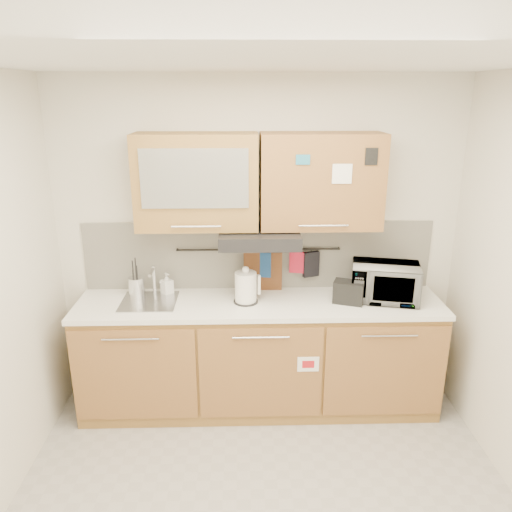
{
  "coord_description": "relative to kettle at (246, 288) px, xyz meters",
  "views": [
    {
      "loc": [
        -0.13,
        -2.35,
        2.45
      ],
      "look_at": [
        -0.03,
        1.05,
        1.34
      ],
      "focal_mm": 35.0,
      "sensor_mm": 36.0,
      "label": 1
    }
  ],
  "objects": [
    {
      "name": "ceiling",
      "position": [
        0.1,
        -1.18,
        1.56
      ],
      "size": [
        3.2,
        3.2,
        0.0
      ],
      "primitive_type": "plane",
      "rotation": [
        3.14,
        0.0,
        0.0
      ],
      "color": "white",
      "rests_on": "wall_back"
    },
    {
      "name": "wall_back",
      "position": [
        0.1,
        0.32,
        0.26
      ],
      "size": [
        3.2,
        0.0,
        3.2
      ],
      "primitive_type": "plane",
      "rotation": [
        1.57,
        0.0,
        0.0
      ],
      "color": "silver",
      "rests_on": "ground"
    },
    {
      "name": "base_cabinet",
      "position": [
        0.1,
        0.01,
        -0.63
      ],
      "size": [
        2.8,
        0.64,
        0.88
      ],
      "color": "#A9793C",
      "rests_on": "floor"
    },
    {
      "name": "countertop",
      "position": [
        0.1,
        0.01,
        -0.14
      ],
      "size": [
        2.82,
        0.62,
        0.04
      ],
      "primitive_type": "cube",
      "color": "white",
      "rests_on": "base_cabinet"
    },
    {
      "name": "backsplash",
      "position": [
        0.1,
        0.31,
        0.16
      ],
      "size": [
        2.8,
        0.02,
        0.56
      ],
      "primitive_type": "cube",
      "color": "silver",
      "rests_on": "countertop"
    },
    {
      "name": "upper_cabinets",
      "position": [
        0.1,
        0.14,
        0.79
      ],
      "size": [
        1.82,
        0.37,
        0.7
      ],
      "color": "#A9793C",
      "rests_on": "wall_back"
    },
    {
      "name": "range_hood",
      "position": [
        0.1,
        0.07,
        0.38
      ],
      "size": [
        0.6,
        0.46,
        0.1
      ],
      "primitive_type": "cube",
      "color": "black",
      "rests_on": "upper_cabinets"
    },
    {
      "name": "sink",
      "position": [
        -0.74,
        0.03,
        -0.11
      ],
      "size": [
        0.42,
        0.4,
        0.26
      ],
      "color": "silver",
      "rests_on": "countertop"
    },
    {
      "name": "utensil_rail",
      "position": [
        0.1,
        0.27,
        0.22
      ],
      "size": [
        1.3,
        0.02,
        0.02
      ],
      "primitive_type": "cylinder",
      "rotation": [
        0.0,
        1.57,
        0.0
      ],
      "color": "black",
      "rests_on": "backsplash"
    },
    {
      "name": "utensil_crock",
      "position": [
        -0.86,
        0.15,
        -0.04
      ],
      "size": [
        0.14,
        0.14,
        0.31
      ],
      "rotation": [
        0.0,
        0.0,
        -0.13
      ],
      "color": "silver",
      "rests_on": "countertop"
    },
    {
      "name": "kettle",
      "position": [
        0.0,
        0.0,
        0.0
      ],
      "size": [
        0.22,
        0.21,
        0.29
      ],
      "rotation": [
        0.0,
        0.0,
        0.31
      ],
      "color": "white",
      "rests_on": "countertop"
    },
    {
      "name": "toaster",
      "position": [
        0.78,
        -0.03,
        -0.03
      ],
      "size": [
        0.26,
        0.2,
        0.17
      ],
      "rotation": [
        0.0,
        0.0,
        -0.34
      ],
      "color": "black",
      "rests_on": "countertop"
    },
    {
      "name": "microwave",
      "position": [
        1.08,
        0.03,
        0.02
      ],
      "size": [
        0.57,
        0.45,
        0.28
      ],
      "primitive_type": "imported",
      "rotation": [
        0.0,
        0.0,
        -0.22
      ],
      "color": "#999999",
      "rests_on": "countertop"
    },
    {
      "name": "soap_bottle",
      "position": [
        -0.63,
        0.18,
        -0.03
      ],
      "size": [
        0.11,
        0.11,
        0.18
      ],
      "primitive_type": "imported",
      "rotation": [
        0.0,
        0.0,
        0.7
      ],
      "color": "#999999",
      "rests_on": "countertop"
    },
    {
      "name": "cutting_board",
      "position": [
        0.14,
        0.25,
        0.01
      ],
      "size": [
        0.31,
        0.03,
        0.38
      ],
      "primitive_type": "cube",
      "rotation": [
        0.0,
        0.0,
        -0.03
      ],
      "color": "brown",
      "rests_on": "utensil_rail"
    },
    {
      "name": "oven_mitt",
      "position": [
        0.14,
        0.25,
        0.1
      ],
      "size": [
        0.13,
        0.05,
        0.21
      ],
      "primitive_type": "cube",
      "rotation": [
        0.0,
        0.0,
        -0.18
      ],
      "color": "navy",
      "rests_on": "utensil_rail"
    },
    {
      "name": "dark_pouch",
      "position": [
        0.53,
        0.25,
        0.1
      ],
      "size": [
        0.14,
        0.08,
        0.21
      ],
      "primitive_type": "cube",
      "rotation": [
        0.0,
        0.0,
        0.33
      ],
      "color": "black",
      "rests_on": "utensil_rail"
    },
    {
      "name": "pot_holder",
      "position": [
        0.43,
        0.25,
        0.12
      ],
      "size": [
        0.14,
        0.05,
        0.18
      ],
      "primitive_type": "cube",
      "rotation": [
        0.0,
        0.0,
        -0.21
      ],
      "color": "#B41830",
      "rests_on": "utensil_rail"
    }
  ]
}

